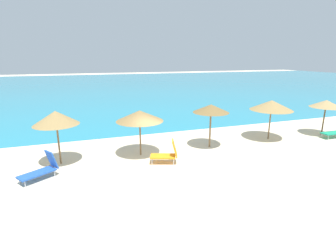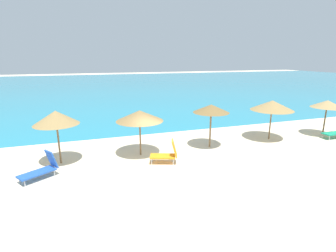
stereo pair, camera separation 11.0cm
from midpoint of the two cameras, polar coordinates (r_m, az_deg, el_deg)
ground_plane at (r=12.49m, az=-0.77°, el=-9.16°), size 160.00×160.00×0.00m
sea_water at (r=50.24m, az=-14.84°, el=8.65°), size 160.00×66.82×0.01m
beach_umbrella_3 at (r=13.33m, az=-23.88°, el=1.65°), size 2.14×2.14×2.67m
beach_umbrella_4 at (r=13.45m, az=-6.55°, el=2.26°), size 2.48×2.48×2.46m
beach_umbrella_5 at (r=14.82m, az=9.32°, el=3.83°), size 2.07×2.07×2.54m
beach_umbrella_6 at (r=17.38m, az=21.84°, el=4.31°), size 2.63×2.63×2.52m
beach_umbrella_7 at (r=19.96m, az=31.56°, el=4.22°), size 2.04×2.04×2.39m
lounge_chair_2 at (r=20.06m, az=33.02°, el=-1.04°), size 1.64×0.64×0.96m
lounge_chair_3 at (r=12.79m, az=-0.45°, el=-6.11°), size 1.47×1.04×1.20m
lounge_chair_4 at (r=12.59m, az=-26.45°, el=-8.50°), size 1.67×1.39×1.13m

